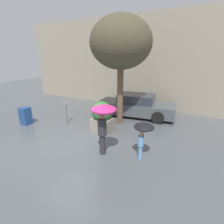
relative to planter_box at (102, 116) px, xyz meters
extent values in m
plane|color=#51565B|center=(-0.54, -1.56, -0.77)|extent=(40.00, 40.00, 0.00)
cube|color=#9E937F|center=(-0.54, 4.94, 2.23)|extent=(18.00, 0.30, 6.00)
cube|color=gray|center=(0.00, 0.00, -0.45)|extent=(0.93, 0.72, 0.65)
sphere|color=#337033|center=(0.00, 0.00, 0.23)|extent=(0.94, 0.94, 0.94)
cylinder|color=#2D2D33|center=(1.03, -1.64, -0.40)|extent=(0.22, 0.22, 0.75)
cylinder|color=#2D2D33|center=(1.03, -1.64, 0.28)|extent=(0.31, 0.31, 0.60)
sphere|color=#997056|center=(1.03, -1.64, 0.68)|extent=(0.20, 0.20, 0.20)
cylinder|color=#4C4C51|center=(1.16, -1.71, 0.63)|extent=(0.02, 0.02, 0.65)
ellipsoid|color=#E02D84|center=(1.16, -1.71, 0.96)|extent=(0.86, 0.86, 0.28)
cylinder|color=#669ED1|center=(2.36, -1.29, -0.53)|extent=(0.14, 0.14, 0.48)
cylinder|color=#669ED1|center=(2.36, -1.29, -0.10)|extent=(0.20, 0.20, 0.38)
sphere|color=tan|center=(2.36, -1.29, 0.16)|extent=(0.13, 0.13, 0.13)
cylinder|color=#4C4C51|center=(2.42, -1.23, 0.16)|extent=(0.02, 0.02, 0.48)
ellipsoid|color=black|center=(2.42, -1.23, 0.41)|extent=(0.68, 0.68, 0.22)
cube|color=#4C5156|center=(0.56, 2.95, -0.27)|extent=(4.62, 2.28, 0.64)
cube|color=#2D333D|center=(0.56, 2.95, 0.29)|extent=(2.17, 1.70, 0.49)
cylinder|color=black|center=(-0.69, 1.93, -0.44)|extent=(0.68, 0.31, 0.65)
cylinder|color=black|center=(-0.92, 3.61, -0.44)|extent=(0.68, 0.31, 0.65)
cylinder|color=black|center=(2.04, 2.30, -0.44)|extent=(0.68, 0.31, 0.65)
cylinder|color=black|center=(1.81, 3.98, -0.44)|extent=(0.68, 0.31, 0.65)
cylinder|color=brown|center=(0.24, 1.42, 0.84)|extent=(0.31, 0.31, 3.22)
ellipsoid|color=#4C4733|center=(0.24, 1.42, 3.26)|extent=(2.93, 2.93, 2.49)
cylinder|color=#595B60|center=(-2.19, 0.02, -0.29)|extent=(0.05, 0.05, 0.96)
cylinder|color=gray|center=(-2.19, 0.02, 0.29)|extent=(0.14, 0.14, 0.20)
cube|color=navy|center=(-4.04, -1.06, -0.32)|extent=(0.50, 0.44, 0.90)
camera|label=1|loc=(4.05, -6.47, 2.67)|focal=28.00mm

